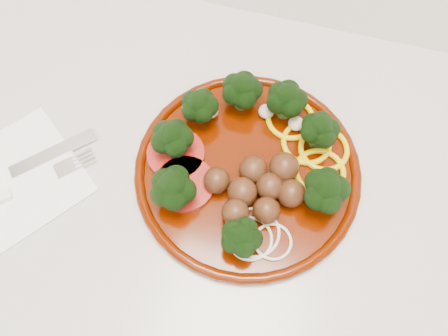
# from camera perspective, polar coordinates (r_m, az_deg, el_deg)

# --- Properties ---
(counter) EXTENTS (2.40, 0.60, 0.90)m
(counter) POSITION_cam_1_polar(r_m,az_deg,el_deg) (1.02, 4.45, -12.58)
(counter) COLOR beige
(counter) RESTS_ON ground
(plate) EXTENTS (0.30, 0.30, 0.07)m
(plate) POSITION_cam_1_polar(r_m,az_deg,el_deg) (0.58, 3.19, 0.61)
(plate) COLOR #410E00
(plate) RESTS_ON counter
(napkin) EXTENTS (0.23, 0.23, 0.00)m
(napkin) POSITION_cam_1_polar(r_m,az_deg,el_deg) (0.65, -25.52, -1.38)
(napkin) COLOR white
(napkin) RESTS_ON counter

